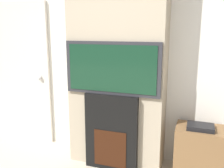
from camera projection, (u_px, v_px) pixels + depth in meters
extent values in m
cube|color=silver|center=(123.00, 53.00, 3.15)|extent=(6.00, 0.06, 2.70)
cube|color=tan|center=(118.00, 55.00, 2.94)|extent=(1.14, 0.41, 2.70)
cube|color=black|center=(112.00, 132.00, 2.94)|extent=(0.63, 0.14, 0.92)
cube|color=#33160A|center=(110.00, 149.00, 2.91)|extent=(0.39, 0.01, 0.44)
cube|color=#2D2D33|center=(112.00, 68.00, 2.78)|extent=(1.11, 0.06, 0.60)
cube|color=#143823|center=(111.00, 69.00, 2.75)|extent=(1.02, 0.01, 0.52)
cube|color=brown|center=(198.00, 152.00, 2.81)|extent=(0.52, 0.39, 0.58)
cube|color=black|center=(200.00, 127.00, 2.71)|extent=(0.28, 0.21, 0.05)
cube|color=silver|center=(24.00, 73.00, 3.67)|extent=(0.87, 0.04, 2.03)
sphere|color=silver|center=(40.00, 78.00, 3.54)|extent=(0.06, 0.06, 0.06)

